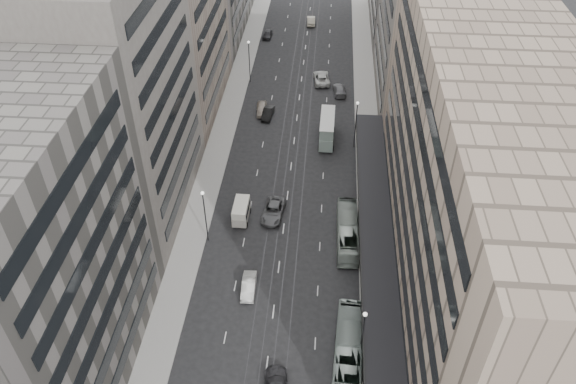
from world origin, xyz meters
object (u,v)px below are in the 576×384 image
(bus_far, at_px, (347,231))
(sedan_2, at_px, (273,211))
(vw_microbus, at_px, (345,345))
(bus_near, at_px, (348,351))
(sedan_1, at_px, (249,286))
(double_decker, at_px, (327,128))
(panel_van, at_px, (241,211))

(bus_far, height_order, sedan_2, bus_far)
(vw_microbus, bearing_deg, bus_near, -72.86)
(vw_microbus, bearing_deg, sedan_1, 146.83)
(bus_far, xyz_separation_m, vw_microbus, (-0.28, -17.43, -0.12))
(bus_near, bearing_deg, sedan_1, -33.68)
(bus_near, bearing_deg, double_decker, -82.09)
(sedan_1, bearing_deg, sedan_2, 81.48)
(vw_microbus, height_order, sedan_2, vw_microbus)
(vw_microbus, distance_m, panel_van, 24.80)
(panel_van, bearing_deg, sedan_1, -77.37)
(panel_van, bearing_deg, bus_far, -10.93)
(panel_van, bearing_deg, sedan_2, 15.23)
(double_decker, height_order, sedan_2, double_decker)
(panel_van, xyz_separation_m, sedan_2, (4.28, 1.11, -0.68))
(panel_van, bearing_deg, double_decker, 61.53)
(sedan_2, bearing_deg, sedan_1, -90.99)
(vw_microbus, height_order, sedan_1, vw_microbus)
(bus_near, relative_size, sedan_2, 2.08)
(bus_far, bearing_deg, sedan_1, 38.38)
(double_decker, xyz_separation_m, panel_van, (-11.16, -20.01, -0.85))
(bus_far, distance_m, sedan_2, 10.92)
(bus_near, bearing_deg, panel_van, -52.62)
(bus_far, xyz_separation_m, sedan_2, (-10.11, 4.07, -0.73))
(bus_near, height_order, panel_van, bus_near)
(bus_near, relative_size, vw_microbus, 2.55)
(sedan_1, bearing_deg, bus_far, 37.41)
(bus_near, bearing_deg, bus_far, -86.56)
(sedan_2, bearing_deg, bus_far, -16.05)
(vw_microbus, height_order, panel_van, panel_van)
(double_decker, relative_size, vw_microbus, 1.67)
(sedan_1, relative_size, sedan_2, 0.77)
(bus_near, distance_m, vw_microbus, 1.07)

